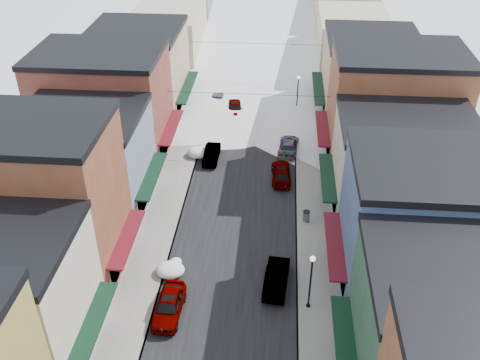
% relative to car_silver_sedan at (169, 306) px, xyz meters
% --- Properties ---
extents(road, '(10.00, 160.00, 0.01)m').
position_rel_car_silver_sedan_xyz_m(road, '(3.87, 43.54, -0.77)').
color(road, black).
rests_on(road, ground).
extents(sidewalk_left, '(3.20, 160.00, 0.15)m').
position_rel_car_silver_sedan_xyz_m(sidewalk_left, '(-2.73, 43.54, -0.70)').
color(sidewalk_left, gray).
rests_on(sidewalk_left, ground).
extents(sidewalk_right, '(3.20, 160.00, 0.15)m').
position_rel_car_silver_sedan_xyz_m(sidewalk_right, '(10.47, 43.54, -0.70)').
color(sidewalk_right, gray).
rests_on(sidewalk_right, ground).
extents(curb_left, '(0.10, 160.00, 0.15)m').
position_rel_car_silver_sedan_xyz_m(curb_left, '(-1.18, 43.54, -0.70)').
color(curb_left, slate).
rests_on(curb_left, ground).
extents(curb_right, '(0.10, 160.00, 0.15)m').
position_rel_car_silver_sedan_xyz_m(curb_right, '(8.92, 43.54, -0.70)').
color(curb_right, slate).
rests_on(curb_right, ground).
extents(bldg_l_brick_near, '(12.30, 8.20, 12.50)m').
position_rel_car_silver_sedan_xyz_m(bldg_l_brick_near, '(-9.83, 4.04, 5.49)').
color(bldg_l_brick_near, brown).
rests_on(bldg_l_brick_near, ground).
extents(bldg_l_grayblue, '(11.30, 9.20, 9.00)m').
position_rel_car_silver_sedan_xyz_m(bldg_l_grayblue, '(-9.32, 12.54, 3.74)').
color(bldg_l_grayblue, gray).
rests_on(bldg_l_grayblue, ground).
extents(bldg_l_brick_far, '(13.30, 9.20, 11.00)m').
position_rel_car_silver_sedan_xyz_m(bldg_l_brick_far, '(-10.32, 21.54, 4.74)').
color(bldg_l_brick_far, brown).
rests_on(bldg_l_brick_far, ground).
extents(bldg_l_tan, '(11.30, 11.20, 10.00)m').
position_rel_car_silver_sedan_xyz_m(bldg_l_tan, '(-9.32, 31.54, 4.24)').
color(bldg_l_tan, tan).
rests_on(bldg_l_tan, ground).
extents(bldg_r_green, '(11.30, 9.20, 9.50)m').
position_rel_car_silver_sedan_xyz_m(bldg_r_green, '(17.06, -4.46, 3.99)').
color(bldg_r_green, '#224832').
rests_on(bldg_r_green, ground).
extents(bldg_r_blue, '(11.30, 9.20, 10.50)m').
position_rel_car_silver_sedan_xyz_m(bldg_r_blue, '(17.06, 4.54, 4.49)').
color(bldg_r_blue, '#334A75').
rests_on(bldg_r_blue, ground).
extents(bldg_r_cream, '(12.30, 9.20, 9.00)m').
position_rel_car_silver_sedan_xyz_m(bldg_r_cream, '(17.56, 13.54, 3.74)').
color(bldg_r_cream, '#B4AC91').
rests_on(bldg_r_cream, ground).
extents(bldg_r_brick_far, '(13.30, 9.20, 11.50)m').
position_rel_car_silver_sedan_xyz_m(bldg_r_brick_far, '(18.06, 22.54, 4.99)').
color(bldg_r_brick_far, brown).
rests_on(bldg_r_brick_far, ground).
extents(bldg_r_tan, '(11.30, 11.20, 9.50)m').
position_rel_car_silver_sedan_xyz_m(bldg_r_tan, '(17.06, 32.54, 3.99)').
color(bldg_r_tan, tan).
rests_on(bldg_r_tan, ground).
extents(distant_blocks, '(34.00, 55.00, 8.00)m').
position_rel_car_silver_sedan_xyz_m(distant_blocks, '(3.87, 66.54, 3.23)').
color(distant_blocks, gray).
rests_on(distant_blocks, ground).
extents(overhead_cables, '(16.40, 15.04, 0.04)m').
position_rel_car_silver_sedan_xyz_m(overhead_cables, '(3.87, 31.04, 5.43)').
color(overhead_cables, black).
rests_on(overhead_cables, ground).
extents(car_silver_sedan, '(2.00, 4.59, 1.54)m').
position_rel_car_silver_sedan_xyz_m(car_silver_sedan, '(0.00, 0.00, 0.00)').
color(car_silver_sedan, '#A3A5AB').
rests_on(car_silver_sedan, ground).
extents(car_dark_hatch, '(1.47, 4.08, 1.34)m').
position_rel_car_silver_sedan_xyz_m(car_dark_hatch, '(0.37, 20.81, -0.10)').
color(car_dark_hatch, black).
rests_on(car_dark_hatch, ground).
extents(car_silver_wagon, '(2.79, 5.73, 1.61)m').
position_rel_car_silver_sedan_xyz_m(car_silver_wagon, '(-0.43, 33.03, 0.03)').
color(car_silver_wagon, '#ADB0B6').
rests_on(car_silver_wagon, ground).
extents(car_green_sedan, '(2.02, 4.79, 1.54)m').
position_rel_car_silver_sedan_xyz_m(car_green_sedan, '(7.37, 3.38, -0.00)').
color(car_green_sedan, black).
rests_on(car_green_sedan, ground).
extents(car_gray_suv, '(2.05, 4.59, 1.53)m').
position_rel_car_silver_sedan_xyz_m(car_gray_suv, '(7.49, 17.72, -0.00)').
color(car_gray_suv, gray).
rests_on(car_gray_suv, ground).
extents(car_black_sedan, '(2.39, 4.97, 1.40)m').
position_rel_car_silver_sedan_xyz_m(car_black_sedan, '(8.17, 23.17, -0.07)').
color(car_black_sedan, black).
rests_on(car_black_sedan, ground).
extents(car_lane_silver, '(2.47, 4.97, 1.63)m').
position_rel_car_silver_sedan_xyz_m(car_lane_silver, '(1.83, 31.28, 0.04)').
color(car_lane_silver, '#9FA2A7').
rests_on(car_lane_silver, ground).
extents(car_lane_white, '(3.13, 5.65, 1.50)m').
position_rel_car_silver_sedan_xyz_m(car_lane_white, '(4.89, 57.65, -0.02)').
color(car_lane_white, silver).
rests_on(car_lane_white, ground).
extents(trash_can, '(0.60, 0.60, 1.02)m').
position_rel_car_silver_sedan_xyz_m(trash_can, '(9.74, 11.16, -0.10)').
color(trash_can, slate).
rests_on(trash_can, sidewalk_right).
extents(streetlamp_near, '(0.38, 0.38, 4.62)m').
position_rel_car_silver_sedan_xyz_m(streetlamp_near, '(9.68, 1.34, 2.30)').
color(streetlamp_near, black).
rests_on(streetlamp_near, sidewalk_right).
extents(streetlamp_far, '(0.40, 0.40, 4.77)m').
position_rel_car_silver_sedan_xyz_m(streetlamp_far, '(9.07, 31.79, 2.39)').
color(streetlamp_far, black).
rests_on(streetlamp_far, sidewalk_right).
extents(snow_pile_mid, '(2.19, 2.55, 0.93)m').
position_rel_car_silver_sedan_xyz_m(snow_pile_mid, '(-0.65, 3.97, -0.33)').
color(snow_pile_mid, white).
rests_on(snow_pile_mid, ground).
extents(snow_pile_far, '(2.40, 2.68, 1.02)m').
position_rel_car_silver_sedan_xyz_m(snow_pile_far, '(-1.01, 21.42, -0.28)').
color(snow_pile_far, white).
rests_on(snow_pile_far, ground).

